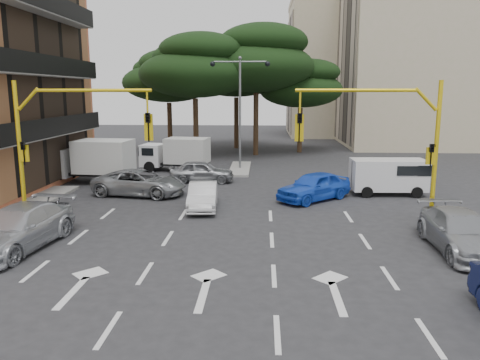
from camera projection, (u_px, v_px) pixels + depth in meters
The scene contains 21 objects.
ground at pixel (220, 239), 17.88m from camera, with size 120.00×120.00×0.00m, color #28282B.
median_strip at pixel (240, 169), 33.56m from camera, with size 1.40×6.00×0.15m, color gray.
apartment_beige_near at pixel (448, 52), 46.55m from camera, with size 20.20×12.15×18.70m.
apartment_beige_far at pixel (353, 68), 58.85m from camera, with size 16.20×12.15×16.70m.
pine_left_near at pixel (195, 66), 38.18m from camera, with size 9.15×9.15×10.23m.
pine_center at pixel (257, 58), 39.77m from camera, with size 9.98×9.98×11.16m.
pine_left_far at pixel (169, 76), 42.38m from camera, with size 8.32×8.32×9.30m.
pine_right at pixel (302, 84), 41.93m from camera, with size 7.49×7.49×8.37m.
pine_back at pixel (237, 69), 44.90m from camera, with size 9.15×9.15×10.23m.
signal_mast_right at pixel (392, 134), 18.77m from camera, with size 5.79×0.37×6.00m.
signal_mast_left at pixel (60, 132), 19.43m from camera, with size 5.79×0.37×6.00m.
street_lamp_center at pixel (240, 93), 32.55m from camera, with size 4.16×0.36×7.77m.
car_white_hatch at pixel (203, 196), 22.39m from camera, with size 1.32×3.77×1.24m, color silver.
car_blue_compact at pixel (314, 186), 24.13m from camera, with size 1.73×4.31×1.47m, color blue.
car_silver_wagon at pixel (18, 228), 16.69m from camera, with size 2.12×5.21×1.51m, color #AEB1B7.
car_silver_cross_a at pixel (140, 183), 25.29m from camera, with size 2.30×4.99×1.39m, color #94979B.
car_silver_cross_b at pixel (202, 171), 28.93m from camera, with size 1.59×3.96×1.35m, color gray.
car_silver_parked at pixel (461, 232), 16.43m from camera, with size 1.96×4.82×1.40m, color #9A9CA1.
van_white at pixel (388, 177), 25.42m from camera, with size 1.78×3.94×1.97m, color silver, non-canonical shape.
box_truck_a at pixel (89, 161), 28.62m from camera, with size 2.27×5.40×2.66m, color silver, non-canonical shape.
box_truck_b at pixel (176, 154), 32.85m from camera, with size 2.01×4.77×2.35m, color white, non-canonical shape.
Camera 1 is at (1.62, -17.07, 5.59)m, focal length 35.00 mm.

